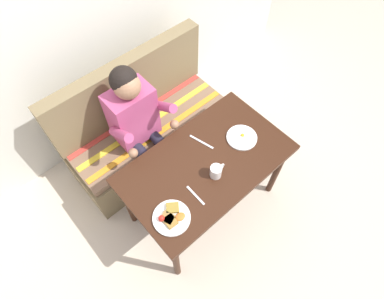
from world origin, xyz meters
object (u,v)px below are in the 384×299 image
plate_eggs (242,137)px  knife (201,142)px  person (139,122)px  coffee_mug (216,171)px  plate_breakfast (171,217)px  fork (196,195)px  table (206,168)px  couch (147,129)px

plate_eggs → knife: size_ratio=1.12×
person → coffee_mug: person is taller
plate_breakfast → knife: bearing=29.5°
person → plate_breakfast: bearing=-111.7°
fork → knife: (0.31, 0.28, 0.00)m
table → fork: fork is taller
table → couch: (0.00, 0.76, -0.32)m
couch → person: (-0.15, -0.17, 0.41)m
plate_breakfast → plate_eggs: (0.77, 0.13, -0.01)m
knife → plate_breakfast: bearing=-165.1°
couch → fork: 1.01m
couch → plate_breakfast: couch is taller
person → coffee_mug: 0.72m
table → knife: size_ratio=6.00×
table → couch: couch is taller
table → person: (-0.15, 0.59, 0.09)m
table → couch: bearing=90.0°
couch → fork: bearing=-103.9°
coffee_mug → knife: 0.29m
table → fork: size_ratio=7.06×
plate_eggs → fork: bearing=-168.2°
person → fork: size_ratio=7.13×
table → knife: knife is taller
person → coffee_mug: (0.13, -0.70, 0.04)m
table → plate_eggs: bearing=-3.7°
couch → fork: (-0.22, -0.90, 0.40)m
plate_breakfast → knife: (0.53, 0.30, -0.01)m
person → plate_eggs: (0.48, -0.61, -0.00)m
plate_breakfast → fork: plate_breakfast is taller
plate_eggs → fork: (-0.56, -0.12, -0.01)m
couch → plate_eggs: (0.33, -0.79, 0.41)m
coffee_mug → person: bearing=100.3°
plate_eggs → table: bearing=176.3°
person → fork: bearing=-96.1°
couch → person: size_ratio=1.19×
plate_breakfast → knife: 0.61m
coffee_mug → knife: (0.11, 0.26, -0.05)m
person → knife: 0.50m
plate_breakfast → coffee_mug: 0.42m
table → person: 0.61m
table → plate_breakfast: size_ratio=5.00×
coffee_mug → fork: size_ratio=0.69×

